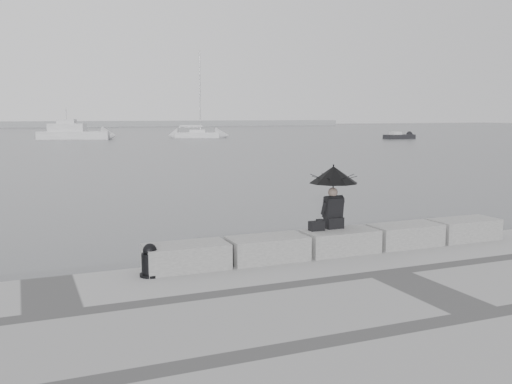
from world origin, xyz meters
name	(u,v)px	position (x,y,z in m)	size (l,w,h in m)	color
ground	(329,270)	(0.00, 0.00, 0.00)	(360.00, 360.00, 0.00)	#4E5154
stone_block_far_left	(186,257)	(-3.40, -0.45, 0.75)	(1.60, 0.80, 0.50)	slate
stone_block_left	(267,249)	(-1.70, -0.45, 0.75)	(1.60, 0.80, 0.50)	slate
stone_block_centre	(340,242)	(0.00, -0.45, 0.75)	(1.60, 0.80, 0.50)	slate
stone_block_right	(405,235)	(1.70, -0.45, 0.75)	(1.60, 0.80, 0.50)	slate
stone_block_far_right	(464,229)	(3.40, -0.45, 0.75)	(1.60, 0.80, 0.50)	slate
seated_person	(334,183)	(-0.01, -0.16, 1.98)	(1.06, 1.06, 1.39)	black
bag	(316,226)	(-0.49, -0.28, 1.10)	(0.31, 0.18, 0.20)	black
mooring_bollard	(150,263)	(-4.14, -0.66, 0.76)	(0.39, 0.39, 0.62)	black
distant_landmass	(9,124)	(-8.14, 154.51, 0.90)	(180.00, 8.00, 2.80)	gray
sailboat_right	(198,134)	(18.66, 71.58, 0.54)	(6.97, 4.64, 12.90)	silver
motor_cruiser	(74,133)	(1.08, 73.03, 0.89)	(10.12, 5.74, 4.50)	silver
small_motorboat	(399,137)	(44.23, 56.88, 0.32)	(4.84, 1.96, 1.10)	black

